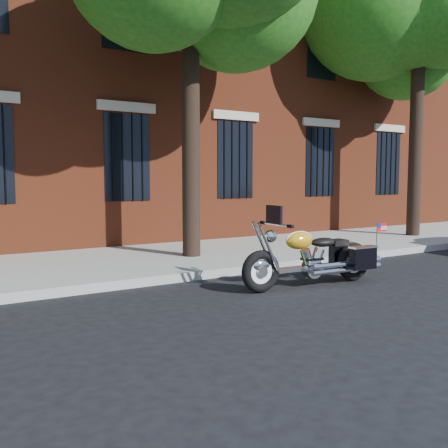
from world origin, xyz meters
TOP-DOWN VIEW (x-y plane):
  - ground at (0.00, 0.00)m, footprint 120.00×120.00m
  - curb at (0.00, 1.38)m, footprint 40.00×0.16m
  - sidewalk at (0.00, 3.26)m, footprint 40.00×3.60m
  - building at (0.00, 10.06)m, footprint 26.00×10.08m
  - tree_right at (7.42, 2.96)m, footprint 4.12×3.92m
  - motorcycle at (1.13, -0.09)m, footprint 2.57×0.83m

SIDE VIEW (x-z plane):
  - ground at x=0.00m, z-range 0.00..0.00m
  - curb at x=0.00m, z-range 0.00..0.15m
  - sidewalk at x=0.00m, z-range 0.00..0.15m
  - motorcycle at x=1.13m, z-range -0.21..1.10m
  - building at x=0.00m, z-range 0.00..12.00m
  - tree_right at x=7.42m, z-range 1.91..10.45m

